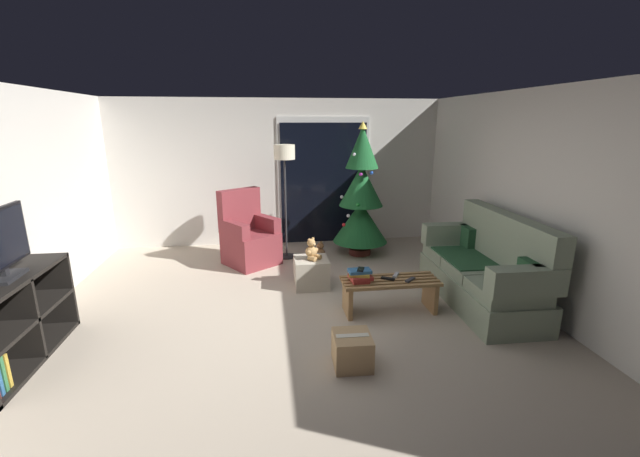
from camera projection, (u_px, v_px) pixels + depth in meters
name	position (u px, v px, depth m)	size (l,w,h in m)	color
ground_plane	(293.00, 320.00, 4.47)	(7.00, 7.00, 0.00)	#B2A38E
wall_back	(279.00, 173.00, 7.08)	(5.72, 0.12, 2.50)	silver
wall_right	(546.00, 202.00, 4.52)	(0.12, 6.00, 2.50)	silver
patio_door_frame	(323.00, 181.00, 7.15)	(1.60, 0.02, 2.20)	silver
patio_door_glass	(324.00, 184.00, 7.14)	(1.50, 0.02, 2.10)	black
couch	(485.00, 271.00, 4.83)	(0.82, 1.96, 1.08)	gray
coffee_table	(390.00, 290.00, 4.62)	(1.10, 0.40, 0.39)	#9E7547
remote_black	(388.00, 279.00, 4.58)	(0.04, 0.16, 0.02)	black
remote_silver	(396.00, 275.00, 4.69)	(0.04, 0.16, 0.02)	#ADADB2
remote_graphite	(410.00, 280.00, 4.55)	(0.04, 0.16, 0.02)	#333338
book_stack	(360.00, 276.00, 4.51)	(0.28, 0.23, 0.14)	#A32D28
cell_phone	(361.00, 269.00, 4.49)	(0.07, 0.14, 0.01)	black
christmas_tree	(361.00, 198.00, 6.45)	(0.88, 0.88, 2.13)	#4C1E19
armchair	(249.00, 238.00, 6.17)	(0.96, 0.96, 1.13)	maroon
floor_lamp	(285.00, 163.00, 6.15)	(0.32, 0.32, 1.78)	#2D2D30
media_shelf	(8.00, 326.00, 3.56)	(0.40, 1.40, 0.81)	black
ottoman	(311.00, 272.00, 5.35)	(0.44, 0.44, 0.38)	#B2A893
teddy_bear_honey	(312.00, 250.00, 5.26)	(0.21, 0.21, 0.29)	tan
teddy_bear_chestnut_by_tree	(320.00, 252.00, 6.42)	(0.22, 0.21, 0.29)	brown
cardboard_box_taped_mid_floor	(352.00, 350.00, 3.62)	(0.35, 0.37, 0.29)	tan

